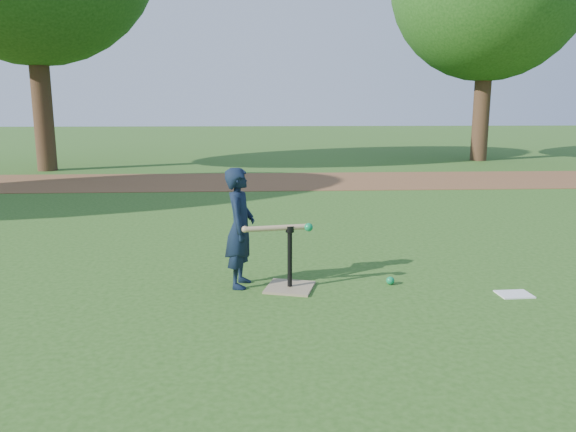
{
  "coord_description": "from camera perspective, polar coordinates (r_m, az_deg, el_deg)",
  "views": [
    {
      "loc": [
        -0.46,
        -5.22,
        1.74
      ],
      "look_at": [
        -0.15,
        0.21,
        0.65
      ],
      "focal_mm": 35.0,
      "sensor_mm": 36.0,
      "label": 1
    }
  ],
  "objects": [
    {
      "name": "batting_tee",
      "position": [
        5.39,
        0.18,
        -6.26
      ],
      "size": [
        0.53,
        0.53,
        0.61
      ],
      "color": "#94815E",
      "rests_on": "ground"
    },
    {
      "name": "swing_action",
      "position": [
        5.24,
        -0.78,
        -1.22
      ],
      "size": [
        0.67,
        0.15,
        0.08
      ],
      "color": "tan",
      "rests_on": "ground"
    },
    {
      "name": "dirt_strip",
      "position": [
        12.84,
        -1.2,
        3.56
      ],
      "size": [
        24.0,
        3.0,
        0.01
      ],
      "primitive_type": "cube",
      "color": "brown",
      "rests_on": "ground"
    },
    {
      "name": "ground",
      "position": [
        5.52,
        1.66,
        -7.05
      ],
      "size": [
        80.0,
        80.0,
        0.0
      ],
      "primitive_type": "plane",
      "color": "#285116",
      "rests_on": "ground"
    },
    {
      "name": "child",
      "position": [
        5.37,
        -4.89,
        -1.21
      ],
      "size": [
        0.34,
        0.46,
        1.15
      ],
      "primitive_type": "imported",
      "rotation": [
        0.0,
        0.0,
        1.42
      ],
      "color": "black",
      "rests_on": "ground"
    },
    {
      "name": "clipboard",
      "position": [
        5.66,
        22.01,
        -7.38
      ],
      "size": [
        0.31,
        0.24,
        0.01
      ],
      "primitive_type": "cube",
      "rotation": [
        0.0,
        0.0,
        0.04
      ],
      "color": "white",
      "rests_on": "ground"
    },
    {
      "name": "wiffle_ball_ground",
      "position": [
        5.62,
        10.35,
        -6.47
      ],
      "size": [
        0.08,
        0.08,
        0.08
      ],
      "primitive_type": "sphere",
      "color": "#0B8045",
      "rests_on": "ground"
    }
  ]
}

